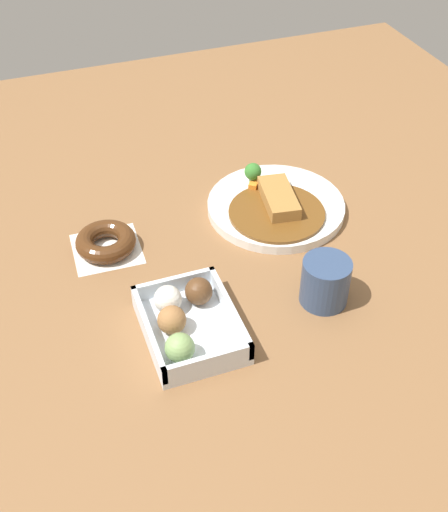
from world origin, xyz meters
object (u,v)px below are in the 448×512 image
object	(u,v)px
donut_box	(186,322)
curry_plate	(276,205)
coffee_mug	(325,282)
chocolate_ring_donut	(106,242)

from	to	relation	value
donut_box	curry_plate	bearing A→B (deg)	133.11
curry_plate	coffee_mug	distance (m)	0.24
donut_box	coffee_mug	xyz separation A→B (m)	(0.01, 0.23, 0.02)
curry_plate	chocolate_ring_donut	size ratio (longest dim) A/B	2.13
curry_plate	chocolate_ring_donut	xyz separation A→B (m)	(0.00, -0.32, 0.00)
chocolate_ring_donut	coffee_mug	xyz separation A→B (m)	(0.24, 0.30, 0.02)
chocolate_ring_donut	coffee_mug	distance (m)	0.39
curry_plate	chocolate_ring_donut	distance (m)	0.32
curry_plate	chocolate_ring_donut	world-z (taller)	curry_plate
curry_plate	donut_box	bearing A→B (deg)	-46.89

